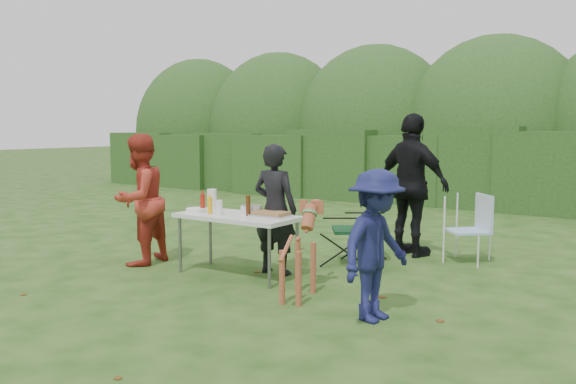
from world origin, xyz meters
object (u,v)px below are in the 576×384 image
Objects in this scene: mustard_bottle at (210,206)px; beer_bottle at (248,206)px; person_red_jacket at (140,199)px; paper_towel_roll at (212,199)px; person_black_puffy at (412,185)px; folding_table at (237,219)px; person_cook at (275,209)px; dog at (298,253)px; child at (376,246)px; lawn_chair at (467,228)px; ketchup_bottle at (203,203)px; camping_chair at (354,225)px.

beer_bottle reaches higher than mustard_bottle.
paper_towel_roll is (0.87, 0.43, 0.02)m from person_red_jacket.
beer_bottle is (-1.14, -2.22, -0.13)m from person_black_puffy.
person_cook is (0.33, 0.32, 0.11)m from folding_table.
person_cook is 1.17m from dog.
person_black_puffy reaches higher than dog.
person_cook is 2.05m from child.
person_black_puffy is 3.00m from child.
person_cook is at bearing 32.72° from dog.
beer_bottle is (0.15, 0.02, 0.17)m from folding_table.
paper_towel_roll is at bearing 5.04° from person_cook.
child reaches higher than lawn_chair.
person_cook reaches higher than beer_bottle.
ketchup_bottle is 0.26m from paper_towel_roll.
person_cook is 1.57× the size of dog.
person_black_puffy reaches higher than person_cook.
person_black_puffy reaches higher than lawn_chair.
dog is 1.81m from camping_chair.
person_cook is at bearing 28.56° from camping_chair.
mustard_bottle is at bearing -20.18° from ketchup_bottle.
child is 2.36m from camping_chair.
ketchup_bottle is 0.92× the size of beer_bottle.
person_black_puffy is at bearing 47.84° from paper_towel_roll.
mustard_bottle is at bearing -52.07° from paper_towel_roll.
folding_table is at bearing -172.63° from beer_bottle.
person_cook is 7.23× the size of ketchup_bottle.
paper_towel_roll reaches higher than ketchup_bottle.
person_red_jacket is 4.32m from lawn_chair.
beer_bottle is (-1.91, -2.26, 0.40)m from lawn_chair.
child is 1.40× the size of dog.
ketchup_bottle is at bearing -173.10° from folding_table.
child is at bearing -17.85° from beer_bottle.
camping_chair is (0.54, 1.03, -0.28)m from person_cook.
paper_towel_roll reaches higher than dog.
person_black_puffy is 8.99× the size of ketchup_bottle.
folding_table is at bearing 74.95° from person_black_puffy.
ketchup_bottle is at bearing 0.07° from lawn_chair.
camping_chair is 1.93m from mustard_bottle.
dog is at bearing -24.01° from beer_bottle.
person_red_jacket is 0.86× the size of person_black_puffy.
person_cook reaches higher than folding_table.
lawn_chair is at bearing 45.20° from mustard_bottle.
lawn_chair is at bearing -176.39° from camping_chair.
dog reaches higher than mustard_bottle.
lawn_chair is at bearing 47.80° from folding_table.
beer_bottle is at bearing 7.01° from ketchup_bottle.
child is at bearing -16.16° from folding_table.
person_cook is at bearing 78.24° from person_black_puffy.
camping_chair is (2.30, 1.60, -0.34)m from person_red_jacket.
person_black_puffy reaches higher than child.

